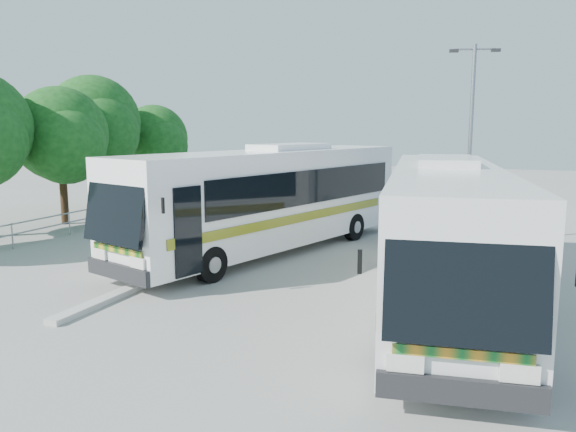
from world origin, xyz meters
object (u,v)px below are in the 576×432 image
at_px(tree_far_d, 94,123).
at_px(coach_adjacent, 445,230).
at_px(tree_far_c, 61,134).
at_px(tree_far_e, 155,139).
at_px(coach_main, 271,197).
at_px(lamppost, 470,136).

relative_size(tree_far_d, coach_adjacent, 0.56).
xyz_separation_m(tree_far_c, tree_far_e, (-0.51, 8.20, -0.37)).
bearing_deg(coach_main, tree_far_d, 172.92).
distance_m(tree_far_c, coach_adjacent, 19.23).
relative_size(tree_far_c, tree_far_e, 1.10).
relative_size(tree_far_d, tree_far_e, 1.24).
height_order(tree_far_c, tree_far_d, tree_far_d).
relative_size(tree_far_c, coach_adjacent, 0.49).
bearing_deg(tree_far_e, tree_far_c, -86.46).
bearing_deg(coach_main, lamppost, 49.62).
distance_m(coach_adjacent, lamppost, 8.55).
xyz_separation_m(coach_adjacent, lamppost, (-0.04, 8.23, 2.29)).
distance_m(tree_far_d, coach_main, 14.15).
relative_size(tree_far_c, tree_far_d, 0.88).
distance_m(coach_main, lamppost, 8.19).
bearing_deg(coach_adjacent, tree_far_c, 153.43).
bearing_deg(coach_adjacent, lamppost, 81.60).
xyz_separation_m(tree_far_d, lamppost, (19.32, -1.33, -0.55)).
height_order(tree_far_c, coach_main, tree_far_c).
xyz_separation_m(tree_far_e, coach_main, (12.01, -10.11, -1.83)).
bearing_deg(tree_far_d, coach_main, -23.85).
xyz_separation_m(tree_far_e, lamppost, (18.64, -5.84, 0.37)).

